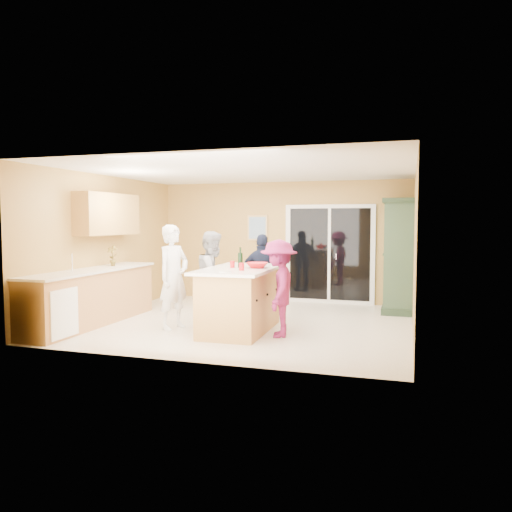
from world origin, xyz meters
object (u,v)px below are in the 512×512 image
(woman_grey, at_px, (213,277))
(woman_magenta, at_px, (279,288))
(kitchen_island, at_px, (240,302))
(green_hutch, at_px, (399,257))
(woman_navy, at_px, (263,275))
(woman_white, at_px, (174,277))

(woman_grey, bearing_deg, woman_magenta, -114.46)
(kitchen_island, xyz_separation_m, green_hutch, (2.37, 2.56, 0.58))
(green_hutch, distance_m, woman_grey, 3.67)
(kitchen_island, relative_size, woman_grey, 1.23)
(woman_navy, bearing_deg, woman_white, 45.50)
(kitchen_island, distance_m, woman_white, 1.16)
(woman_navy, bearing_deg, woman_grey, 43.35)
(woman_navy, height_order, woman_magenta, woman_navy)
(kitchen_island, bearing_deg, woman_magenta, -15.05)
(green_hutch, relative_size, woman_navy, 1.44)
(woman_magenta, bearing_deg, woman_white, -101.74)
(woman_navy, bearing_deg, kitchen_island, 82.14)
(green_hutch, relative_size, woman_magenta, 1.47)
(green_hutch, distance_m, woman_magenta, 3.22)
(kitchen_island, distance_m, woman_grey, 0.89)
(woman_white, height_order, woman_magenta, woman_white)
(woman_white, bearing_deg, woman_navy, -18.66)
(woman_white, height_order, woman_navy, woman_white)
(woman_magenta, bearing_deg, green_hutch, 137.30)
(green_hutch, xyz_separation_m, woman_grey, (-3.03, -2.04, -0.27))
(kitchen_island, xyz_separation_m, woman_magenta, (0.68, -0.17, 0.26))
(woman_grey, height_order, woman_magenta, woman_grey)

